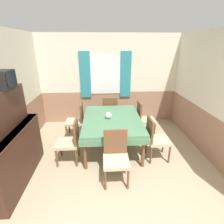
% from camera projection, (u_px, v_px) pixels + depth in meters
% --- Properties ---
extents(wall_back, '(4.42, 0.09, 2.60)m').
position_uv_depth(wall_back, '(109.00, 80.00, 5.17)').
color(wall_back, silver).
rests_on(wall_back, ground_plane).
extents(wall_left, '(0.05, 4.09, 2.60)m').
position_uv_depth(wall_left, '(7.00, 100.00, 3.32)').
color(wall_left, silver).
rests_on(wall_left, ground_plane).
extents(wall_right, '(0.05, 4.09, 2.60)m').
position_uv_depth(wall_right, '(213.00, 97.00, 3.55)').
color(wall_right, silver).
rests_on(wall_right, ground_plane).
extents(dining_table, '(1.32, 1.78, 0.73)m').
position_uv_depth(dining_table, '(112.00, 122.00, 4.01)').
color(dining_table, '#4C7A56').
rests_on(dining_table, ground_plane).
extents(chair_right_far, '(0.44, 0.44, 0.92)m').
position_uv_depth(chair_right_far, '(144.00, 118.00, 4.59)').
color(chair_right_far, brown).
rests_on(chair_right_far, ground_plane).
extents(chair_left_near, '(0.44, 0.44, 0.92)m').
position_uv_depth(chair_left_near, '(70.00, 140.00, 3.52)').
color(chair_left_near, brown).
rests_on(chair_left_near, ground_plane).
extents(chair_right_near, '(0.44, 0.44, 0.92)m').
position_uv_depth(chair_right_near, '(155.00, 138.00, 3.61)').
color(chair_right_near, brown).
rests_on(chair_right_near, ground_plane).
extents(chair_left_far, '(0.44, 0.44, 0.92)m').
position_uv_depth(chair_left_far, '(77.00, 119.00, 4.50)').
color(chair_left_far, brown).
rests_on(chair_left_far, ground_plane).
extents(chair_head_window, '(0.44, 0.44, 0.92)m').
position_uv_depth(chair_head_window, '(110.00, 111.00, 5.08)').
color(chair_head_window, brown).
rests_on(chair_head_window, ground_plane).
extents(chair_head_near, '(0.44, 0.44, 0.92)m').
position_uv_depth(chair_head_near, '(116.00, 155.00, 3.03)').
color(chair_head_near, brown).
rests_on(chair_head_near, ground_plane).
extents(sideboard, '(0.46, 1.59, 1.62)m').
position_uv_depth(sideboard, '(9.00, 147.00, 2.92)').
color(sideboard, '#3D2319').
rests_on(sideboard, ground_plane).
extents(tv, '(0.29, 0.36, 0.30)m').
position_uv_depth(tv, '(2.00, 80.00, 2.75)').
color(tv, black).
rests_on(tv, sideboard).
extents(vase, '(0.15, 0.15, 0.15)m').
position_uv_depth(vase, '(109.00, 115.00, 3.93)').
color(vase, silver).
rests_on(vase, dining_table).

